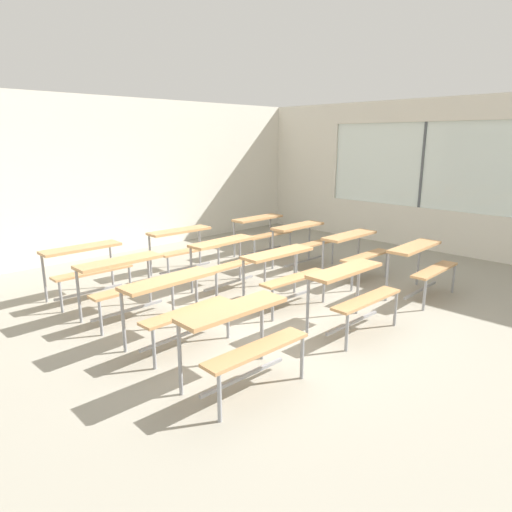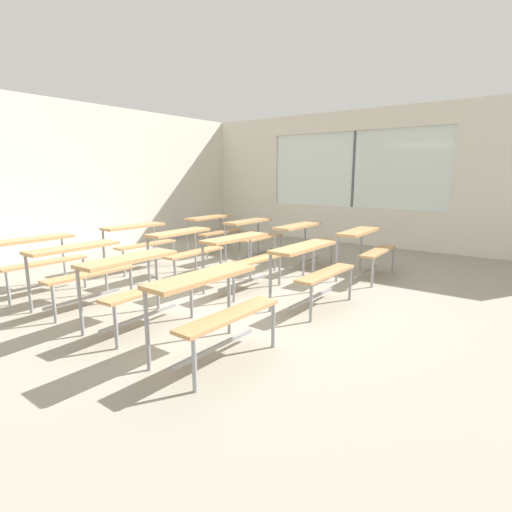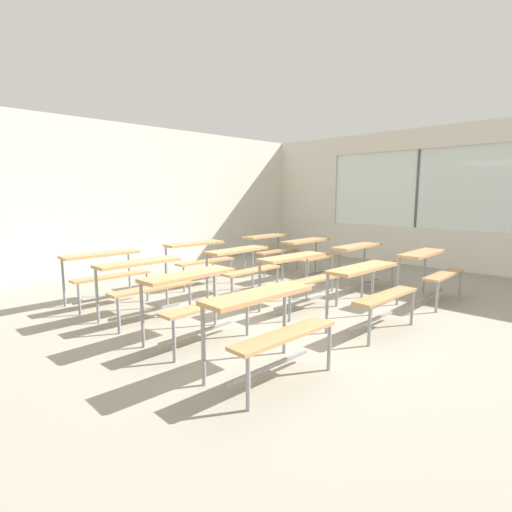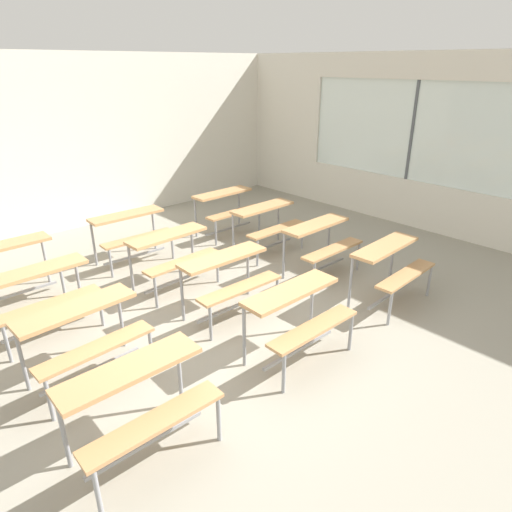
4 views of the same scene
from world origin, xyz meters
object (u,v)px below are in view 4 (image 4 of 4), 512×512
Objects in this scene: desk_bench_r1c1 at (229,272)px; desk_bench_r3c0 at (8,260)px; desk_bench_r0c2 at (392,261)px; desk_bench_r0c1 at (298,309)px; desk_bench_r2c0 at (41,287)px; desk_bench_r3c1 at (131,227)px; desk_bench_r2c1 at (173,249)px; desk_bench_r0c0 at (139,394)px; desk_bench_r1c2 at (322,237)px; desk_bench_r3c2 at (227,203)px; desk_bench_r1c0 at (83,328)px; desk_bench_r2c2 at (267,218)px.

desk_bench_r1c1 and desk_bench_r3c0 have the same top height.
desk_bench_r1c1 is 1.01× the size of desk_bench_r3c0.
desk_bench_r0c2 is at bearing -42.97° from desk_bench_r3c0.
desk_bench_r2c0 is (-1.71, 2.23, 0.00)m from desk_bench_r0c1.
desk_bench_r3c0 is 0.99× the size of desk_bench_r3c1.
desk_bench_r2c1 is 1.15m from desk_bench_r3c1.
desk_bench_r0c0 is 1.01× the size of desk_bench_r1c2.
desk_bench_r0c2 is at bearing -91.69° from desk_bench_r3c2.
desk_bench_r1c1 is at bearing -87.96° from desk_bench_r2c1.
desk_bench_r1c1 is at bearing -86.48° from desk_bench_r3c1.
desk_bench_r2c2 is at bearing 15.13° from desk_bench_r1c0.
desk_bench_r3c1 is (1.69, 2.20, 0.00)m from desk_bench_r1c0.
desk_bench_r1c2 is at bearing 19.07° from desk_bench_r0c0.
desk_bench_r2c1 is at bearing 95.88° from desk_bench_r1c1.
desk_bench_r0c1 is 0.99× the size of desk_bench_r0c2.
desk_bench_r1c0 is 1.02× the size of desk_bench_r2c0.
desk_bench_r2c0 is (-3.43, 1.12, 0.00)m from desk_bench_r1c2.
desk_bench_r2c2 is at bearing -1.11° from desk_bench_r2c1.
desk_bench_r1c2 and desk_bench_r2c2 have the same top height.
desk_bench_r0c2 is (3.51, 0.02, 0.00)m from desk_bench_r0c0.
desk_bench_r3c1 is 1.02× the size of desk_bench_r3c2.
desk_bench_r0c2 is 1.00× the size of desk_bench_r1c1.
desk_bench_r1c0 and desk_bench_r1c2 have the same top height.
desk_bench_r3c0 is (-3.48, 1.06, 0.00)m from desk_bench_r2c2.
desk_bench_r0c2 is at bearing -33.61° from desk_bench_r2c0.
desk_bench_r0c0 is 1.01× the size of desk_bench_r3c2.
desk_bench_r2c1 and desk_bench_r2c2 have the same top height.
desk_bench_r0c2 is 1.01× the size of desk_bench_r3c0.
desk_bench_r1c0 is at bearing 147.45° from desk_bench_r0c1.
desk_bench_r3c2 is at bearing 52.71° from desk_bench_r1c1.
desk_bench_r1c1 is at bearing -129.34° from desk_bench_r3c2.
desk_bench_r3c0 and desk_bench_r3c2 have the same top height.
desk_bench_r0c2 and desk_bench_r1c2 have the same top height.
desk_bench_r0c0 is 3.68m from desk_bench_r1c2.
desk_bench_r1c2 is at bearing -90.84° from desk_bench_r2c2.
desk_bench_r1c2 is 1.10m from desk_bench_r2c2.
desk_bench_r1c2 and desk_bench_r2c0 have the same top height.
desk_bench_r2c0 is 1.04m from desk_bench_r3c0.
desk_bench_r3c2 is (1.84, 1.11, 0.00)m from desk_bench_r2c1.
desk_bench_r2c2 is (3.53, 2.24, 0.00)m from desk_bench_r0c0.
desk_bench_r3c1 is (-0.02, 3.33, 0.00)m from desk_bench_r0c1.
desk_bench_r1c1 is 1.00× the size of desk_bench_r3c1.
desk_bench_r0c0 is 2.81m from desk_bench_r2c1.
desk_bench_r3c0 is at bearing 163.23° from desk_bench_r2c2.
desk_bench_r3c1 is at bearing 147.69° from desk_bench_r2c2.
desk_bench_r0c2 is 1.02× the size of desk_bench_r3c2.
desk_bench_r1c0 is (-3.43, 1.13, 0.00)m from desk_bench_r0c2.
desk_bench_r2c0 is 3.45m from desk_bench_r2c2.
desk_bench_r0c1 is at bearing -147.44° from desk_bench_r1c2.
desk_bench_r2c2 is (0.02, 2.22, 0.00)m from desk_bench_r0c2.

